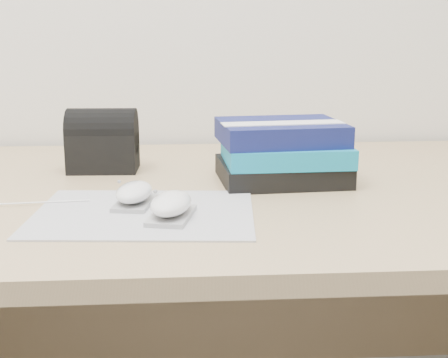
{
  "coord_description": "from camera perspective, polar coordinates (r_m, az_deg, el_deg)",
  "views": [
    {
      "loc": [
        -0.13,
        0.53,
        1.0
      ],
      "look_at": [
        -0.06,
        1.47,
        0.77
      ],
      "focal_mm": 50.0,
      "sensor_mm": 36.0,
      "label": 1
    }
  ],
  "objects": [
    {
      "name": "desk",
      "position": [
        1.22,
        2.39,
        -10.55
      ],
      "size": [
        1.6,
        0.8,
        0.73
      ],
      "color": "tan",
      "rests_on": "ground"
    },
    {
      "name": "mousepad",
      "position": [
        0.93,
        -7.32,
        -3.1
      ],
      "size": [
        0.34,
        0.27,
        0.0
      ],
      "primitive_type": "cube",
      "rotation": [
        0.0,
        0.0,
        -0.08
      ],
      "color": "#929299",
      "rests_on": "desk"
    },
    {
      "name": "book_stack",
      "position": [
        1.11,
        5.36,
        2.47
      ],
      "size": [
        0.23,
        0.19,
        0.11
      ],
      "color": "black",
      "rests_on": "desk"
    },
    {
      "name": "usb_cable",
      "position": [
        1.01,
        -17.86,
        -2.12
      ],
      "size": [
        0.2,
        0.02,
        0.0
      ],
      "primitive_type": "cylinder",
      "rotation": [
        0.0,
        1.57,
        0.09
      ],
      "color": "white",
      "rests_on": "mousepad"
    },
    {
      "name": "pouch",
      "position": [
        1.21,
        -11.02,
        3.47
      ],
      "size": [
        0.13,
        0.09,
        0.12
      ],
      "color": "black",
      "rests_on": "desk"
    },
    {
      "name": "mouse_front",
      "position": [
        0.89,
        -4.86,
        -2.43
      ],
      "size": [
        0.08,
        0.11,
        0.04
      ],
      "color": "#9F9FA1",
      "rests_on": "mousepad"
    },
    {
      "name": "mouse_rear",
      "position": [
        0.97,
        -8.21,
        -1.36
      ],
      "size": [
        0.07,
        0.1,
        0.04
      ],
      "color": "#9C9C9E",
      "rests_on": "mousepad"
    }
  ]
}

